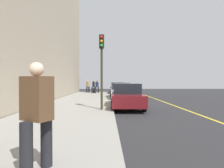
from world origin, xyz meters
The scene contains 12 objects.
ground_plane centered at (0.00, 0.00, 0.00)m, with size 56.00×56.00×0.00m, color #28282B.
sidewalk centered at (0.00, -3.30, 0.07)m, with size 28.00×4.60×0.15m, color gray.
lane_stripe_centre centered at (0.00, 3.20, 0.00)m, with size 28.00×0.14×0.01m, color gold.
parked_car_black centered at (-11.24, -0.05, 0.76)m, with size 4.63×1.90×1.51m.
parked_car_silver centered at (-4.66, -0.11, 0.76)m, with size 4.74×1.91×1.51m.
parked_car_maroon centered at (1.13, -0.13, 0.76)m, with size 4.69×2.03×1.51m.
pedestrian_tan_coat centered at (-12.44, -3.96, 1.07)m, with size 0.52×0.54×1.72m.
pedestrian_black_coat centered at (-11.12, -3.10, 1.03)m, with size 0.45×0.55×1.65m.
pedestrian_navy_coat centered at (-12.32, -2.73, 1.02)m, with size 0.50×0.52×1.63m.
pedestrian_brown_coat centered at (9.51, -2.49, 1.12)m, with size 0.54×0.58×1.82m.
traffic_light_pole centered at (2.80, -1.63, 2.85)m, with size 0.35×0.26×3.95m.
rolling_suitcase centered at (-11.66, -3.08, 0.45)m, with size 0.34×0.22×0.95m.
Camera 1 is at (12.62, -1.31, 1.65)m, focal length 29.78 mm.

